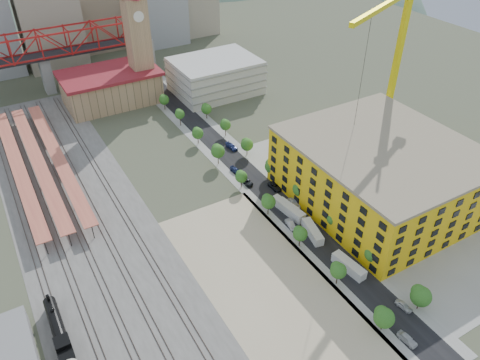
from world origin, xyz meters
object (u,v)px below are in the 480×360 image
locomotive (60,335)px  site_trailer_b (313,232)px  tower_crane (397,41)px  car_0 (407,339)px  site_trailer_a (349,266)px  clock_tower (137,28)px  site_trailer_d (285,206)px  construction_building (381,173)px  site_trailer_c (290,210)px

locomotive → site_trailer_b: 66.01m
locomotive → site_trailer_b: (66.00, -0.12, -0.91)m
locomotive → tower_crane: size_ratio=0.39×
locomotive → car_0: 72.93m
locomotive → site_trailer_a: bearing=-12.5°
clock_tower → site_trailer_d: size_ratio=5.75×
site_trailer_d → site_trailer_b: bearing=-100.7°
construction_building → car_0: 50.15m
tower_crane → car_0: (-51.67, -63.12, -35.96)m
site_trailer_a → site_trailer_b: bearing=84.0°
site_trailer_a → construction_building: bearing=28.6°
site_trailer_a → clock_tower: bearing=87.8°
construction_building → locomotive: bearing=-178.0°
site_trailer_b → car_0: site_trailer_b is taller
clock_tower → site_trailer_c: (8.00, -93.11, -27.33)m
locomotive → car_0: (63.00, -36.72, -1.40)m
tower_crane → car_0: size_ratio=12.87×
clock_tower → site_trailer_b: clock_tower is taller
site_trailer_a → car_0: 22.27m
construction_building → site_trailer_c: (-26.00, 6.89, -8.04)m
clock_tower → locomotive: bearing=-119.3°
construction_building → site_trailer_c: size_ratio=5.05×
locomotive → site_trailer_d: locomotive is taller
site_trailer_c → car_0: size_ratio=2.16×
construction_building → site_trailer_b: size_ratio=5.43×
site_trailer_a → site_trailer_d: (0.00, 27.42, -0.06)m
locomotive → site_trailer_b: bearing=-0.1°
construction_building → clock_tower: bearing=108.8°
site_trailer_b → site_trailer_d: size_ratio=1.03×
clock_tower → construction_building: bearing=-71.2°
clock_tower → site_trailer_d: bearing=-84.9°
construction_building → tower_crane: 42.38m
clock_tower → locomotive: 121.38m
construction_building → site_trailer_a: (-26.00, -17.94, -8.11)m
site_trailer_a → site_trailer_b: 14.54m
locomotive → site_trailer_a: locomotive is taller
construction_building → car_0: bearing=-125.9°
tower_crane → site_trailer_c: bearing=-161.6°
site_trailer_b → site_trailer_c: bearing=103.0°
clock_tower → site_trailer_d: 94.92m
site_trailer_a → locomotive: bearing=161.4°
site_trailer_d → car_0: 49.58m
site_trailer_c → car_0: bearing=-100.0°
site_trailer_b → site_trailer_d: 12.89m
site_trailer_b → car_0: (-3.00, -36.60, -0.49)m
site_trailer_b → locomotive: bearing=-167.1°
locomotive → site_trailer_a: (66.00, -14.66, -0.89)m
site_trailer_b → site_trailer_d: site_trailer_b is taller
construction_building → site_trailer_b: (-26.00, -3.40, -8.14)m
locomotive → site_trailer_c: size_ratio=2.34×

